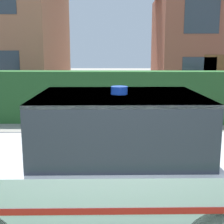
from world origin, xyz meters
name	(u,v)px	position (x,y,z in m)	size (l,w,h in m)	color
road_strip	(121,172)	(0.00, 4.01, 0.01)	(28.00, 5.73, 0.01)	#4C4C51
garden_hedge	(112,97)	(-0.27, 8.28, 0.81)	(8.81, 0.72, 1.63)	#2D662D
police_car	(107,165)	(-0.20, 2.26, 0.81)	(3.88, 1.93, 1.81)	black
house_right	(224,27)	(5.00, 14.07, 3.39)	(6.73, 5.60, 6.64)	#93513D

